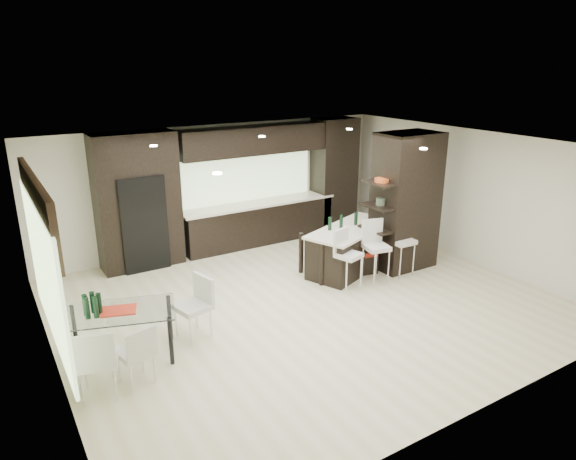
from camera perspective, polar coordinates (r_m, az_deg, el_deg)
ground at (r=9.00m, az=2.02°, el=-8.00°), size 8.00×8.00×0.00m
back_wall at (r=11.45m, az=-7.66°, el=4.85°), size 8.00×0.02×2.70m
left_wall at (r=7.22m, az=-25.47°, el=-5.02°), size 0.02×7.00×2.70m
right_wall at (r=11.13m, az=19.56°, el=3.55°), size 0.02×7.00×2.70m
ceiling at (r=8.17m, az=2.24°, el=9.23°), size 8.00×7.00×0.02m
window_left at (r=7.41m, az=-25.36°, el=-4.42°), size 0.04×3.20×1.90m
window_back at (r=11.62m, az=-4.91°, el=6.15°), size 3.40×0.04×1.20m
stone_accent at (r=7.14m, az=-26.10°, el=2.31°), size 0.08×3.00×0.80m
ceiling_spots at (r=8.38m, az=1.27°, el=9.33°), size 4.00×3.00×0.02m
back_cabinetry at (r=11.37m, az=-4.66°, el=4.85°), size 6.80×0.68×2.70m
refrigerator at (r=10.60m, az=-16.10°, el=0.93°), size 0.90×0.68×1.90m
partition_column at (r=10.38m, az=12.93°, el=3.12°), size 1.20×0.80×2.70m
kitchen_island at (r=10.29m, az=6.95°, el=-2.04°), size 2.26×1.59×0.87m
stool_left at (r=9.36m, az=6.72°, el=-3.99°), size 0.50×0.50×0.91m
stool_mid at (r=9.73m, az=9.73°, el=-3.09°), size 0.50×0.50×0.96m
stool_right at (r=10.14m, az=12.46°, el=-2.37°), size 0.44×0.44×0.96m
bench at (r=10.11m, az=6.48°, el=-3.64°), size 1.25×0.69×0.45m
floor_vase at (r=10.28m, az=11.81°, el=-1.66°), size 0.52×0.52×1.09m
dining_table at (r=7.66m, az=-18.01°, el=-10.96°), size 1.68×1.26×0.72m
chair_near at (r=7.04m, az=-16.57°, el=-13.29°), size 0.50×0.50×0.77m
chair_far at (r=6.91m, az=-20.35°, el=-13.78°), size 0.60×0.60×0.90m
chair_end at (r=7.88m, az=-10.53°, el=-8.82°), size 0.57×0.57×0.87m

